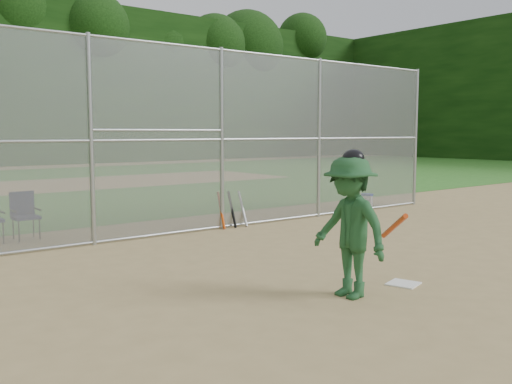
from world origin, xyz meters
TOP-DOWN VIEW (x-y plane):
  - ground at (0.00, 0.00)m, footprint 100.00×100.00m
  - grass_strip at (0.00, 18.00)m, footprint 100.00×100.00m
  - dirt_patch_far at (0.00, 18.00)m, footprint 24.00×24.00m
  - backstop_fence at (0.00, 5.00)m, footprint 16.09×0.09m
  - home_plate at (0.33, -0.48)m, footprint 0.50×0.50m
  - batter_at_plate at (-0.73, -0.41)m, footprint 0.99×1.36m
  - water_cooler at (6.08, 5.17)m, footprint 0.35×0.35m
  - spare_bats at (1.28, 5.01)m, footprint 0.66×0.37m
  - chair_5 at (-2.85, 6.37)m, footprint 0.54×0.52m

SIDE VIEW (x-z plane):
  - ground at x=0.00m, z-range 0.00..0.00m
  - grass_strip at x=0.00m, z-range 0.01..0.01m
  - dirt_patch_far at x=0.00m, z-range 0.01..0.01m
  - home_plate at x=0.33m, z-range 0.00..0.02m
  - water_cooler at x=6.08m, z-range 0.00..0.44m
  - spare_bats at x=1.28m, z-range 0.00..0.82m
  - chair_5 at x=-2.85m, z-range 0.00..0.96m
  - batter_at_plate at x=-0.73m, z-range -0.03..1.91m
  - backstop_fence at x=0.00m, z-range 0.07..4.07m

